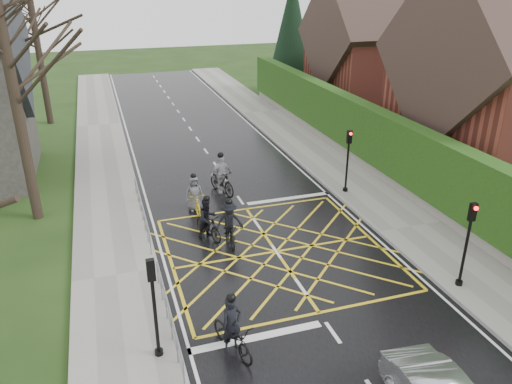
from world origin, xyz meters
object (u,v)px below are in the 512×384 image
cyclist_back (208,222)px  cyclist_mid (230,227)px  cyclist_lead (195,198)px  cyclist_rear (233,333)px  cyclist_front (222,178)px

cyclist_back → cyclist_mid: size_ratio=0.96×
cyclist_lead → cyclist_mid: bearing=-79.5°
cyclist_rear → cyclist_back: 6.79m
cyclist_mid → cyclist_lead: cyclist_mid is taller
cyclist_rear → cyclist_back: bearing=65.1°
cyclist_rear → cyclist_mid: (1.55, 6.10, 0.07)m
cyclist_rear → cyclist_lead: 9.42m
cyclist_rear → cyclist_mid: cyclist_rear is taller
cyclist_back → cyclist_lead: size_ratio=1.02×
cyclist_back → cyclist_front: bearing=49.4°
cyclist_back → cyclist_lead: cyclist_back is taller
cyclist_lead → cyclist_front: bearing=40.8°
cyclist_rear → cyclist_front: (2.44, 10.92, 0.16)m
cyclist_back → cyclist_mid: cyclist_mid is taller
cyclist_rear → cyclist_front: 11.19m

